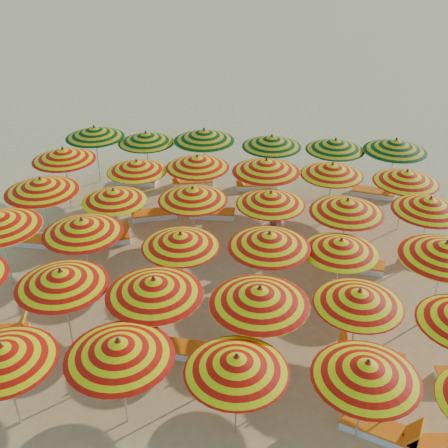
{
  "coord_description": "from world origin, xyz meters",
  "views": [
    {
      "loc": [
        1.78,
        -14.71,
        10.51
      ],
      "look_at": [
        0.0,
        0.5,
        1.6
      ],
      "focal_mm": 45.0,
      "sensor_mm": 36.0,
      "label": 1
    }
  ],
  "objects_px": {
    "umbrella_25": "(137,166)",
    "umbrella_27": "(266,166)",
    "umbrella_33": "(272,141)",
    "lounger_0": "(381,430)",
    "umbrella_15": "(269,240)",
    "umbrella_31": "(146,138)",
    "lounger_8": "(106,240)",
    "umbrella_2": "(119,349)",
    "umbrella_7": "(61,278)",
    "umbrella_24": "(63,154)",
    "umbrella_3": "(237,364)",
    "umbrella_21": "(271,198)",
    "umbrella_8": "(154,287)",
    "umbrella_19": "(114,195)",
    "lounger_10": "(283,247)",
    "lounger_17": "(255,185)",
    "umbrella_22": "(347,206)",
    "umbrella_34": "(335,145)",
    "lounger_11": "(356,264)",
    "lounger_9": "(179,246)",
    "lounger_18": "(374,192)",
    "umbrella_9": "(260,296)",
    "umbrella_16": "(341,246)",
    "lounger_3": "(179,349)",
    "umbrella_13": "(82,226)",
    "umbrella_17": "(446,250)",
    "umbrella_26": "(197,162)",
    "lounger_12": "(434,259)",
    "umbrella_14": "(181,240)",
    "lounger_7": "(37,240)",
    "beachgoer_b": "(272,233)",
    "lounger_13": "(155,214)",
    "umbrella_1": "(2,354)",
    "umbrella_4": "(367,370)",
    "umbrella_20": "(193,194)",
    "umbrella_28": "(332,169)",
    "beachgoer_a": "(278,241)",
    "lounger_1": "(446,447)",
    "lounger_4": "(369,357)",
    "umbrella_23": "(430,205)",
    "lounger_15": "(138,180)",
    "umbrella_18": "(41,185)",
    "umbrella_29": "(407,177)",
    "umbrella_30": "(94,132)",
    "umbrella_10": "(359,298)",
    "lounger_6": "(77,279)"
  },
  "relations": [
    {
      "from": "umbrella_25",
      "to": "umbrella_27",
      "type": "bearing_deg",
      "value": 0.73
    },
    {
      "from": "umbrella_33",
      "to": "lounger_0",
      "type": "height_order",
      "value": "umbrella_33"
    },
    {
      "from": "umbrella_15",
      "to": "umbrella_31",
      "type": "bearing_deg",
      "value": 125.81
    },
    {
      "from": "lounger_8",
      "to": "umbrella_2",
      "type": "bearing_deg",
      "value": -92.74
    },
    {
      "from": "umbrella_7",
      "to": "umbrella_24",
      "type": "bearing_deg",
      "value": 110.26
    },
    {
      "from": "umbrella_3",
      "to": "umbrella_21",
      "type": "relative_size",
      "value": 0.94
    },
    {
      "from": "umbrella_8",
      "to": "umbrella_19",
      "type": "height_order",
      "value": "umbrella_8"
    },
    {
      "from": "lounger_10",
      "to": "lounger_17",
      "type": "distance_m",
      "value": 4.87
    },
    {
      "from": "umbrella_27",
      "to": "umbrella_22",
      "type": "bearing_deg",
      "value": -43.71
    },
    {
      "from": "umbrella_34",
      "to": "lounger_11",
      "type": "relative_size",
      "value": 1.54
    },
    {
      "from": "lounger_9",
      "to": "lounger_18",
      "type": "xyz_separation_m",
      "value": [
        7.13,
        4.92,
        0.0
      ]
    },
    {
      "from": "umbrella_9",
      "to": "umbrella_27",
      "type": "bearing_deg",
      "value": 91.72
    },
    {
      "from": "umbrella_16",
      "to": "lounger_3",
      "type": "height_order",
      "value": "umbrella_16"
    },
    {
      "from": "umbrella_13",
      "to": "umbrella_17",
      "type": "distance_m",
      "value": 10.21
    },
    {
      "from": "umbrella_8",
      "to": "umbrella_26",
      "type": "bearing_deg",
      "value": 91.19
    },
    {
      "from": "umbrella_16",
      "to": "lounger_11",
      "type": "bearing_deg",
      "value": 67.35
    },
    {
      "from": "lounger_12",
      "to": "umbrella_14",
      "type": "bearing_deg",
      "value": 37.97
    },
    {
      "from": "lounger_7",
      "to": "beachgoer_b",
      "type": "relative_size",
      "value": 1.38
    },
    {
      "from": "umbrella_19",
      "to": "lounger_3",
      "type": "height_order",
      "value": "umbrella_19"
    },
    {
      "from": "lounger_7",
      "to": "lounger_13",
      "type": "distance_m",
      "value": 4.39
    },
    {
      "from": "umbrella_1",
      "to": "umbrella_31",
      "type": "bearing_deg",
      "value": 89.55
    },
    {
      "from": "lounger_8",
      "to": "lounger_10",
      "type": "bearing_deg",
      "value": -20.79
    },
    {
      "from": "umbrella_4",
      "to": "umbrella_1",
      "type": "bearing_deg",
      "value": -176.86
    },
    {
      "from": "umbrella_2",
      "to": "umbrella_20",
      "type": "distance_m",
      "value": 7.47
    },
    {
      "from": "lounger_9",
      "to": "lounger_12",
      "type": "relative_size",
      "value": 0.98
    },
    {
      "from": "umbrella_9",
      "to": "umbrella_21",
      "type": "height_order",
      "value": "umbrella_9"
    },
    {
      "from": "umbrella_28",
      "to": "lounger_18",
      "type": "xyz_separation_m",
      "value": [
        2.0,
        2.29,
        -1.97
      ]
    },
    {
      "from": "lounger_12",
      "to": "beachgoer_a",
      "type": "bearing_deg",
      "value": 22.6
    },
    {
      "from": "lounger_1",
      "to": "beachgoer_a",
      "type": "xyz_separation_m",
      "value": [
        -3.92,
        7.14,
        0.61
      ]
    },
    {
      "from": "umbrella_28",
      "to": "lounger_4",
      "type": "xyz_separation_m",
      "value": [
        0.79,
        -7.36,
        -1.97
      ]
    },
    {
      "from": "umbrella_15",
      "to": "umbrella_23",
      "type": "height_order",
      "value": "umbrella_15"
    },
    {
      "from": "umbrella_26",
      "to": "umbrella_27",
      "type": "relative_size",
      "value": 1.04
    },
    {
      "from": "umbrella_33",
      "to": "lounger_15",
      "type": "relative_size",
      "value": 1.72
    },
    {
      "from": "lounger_13",
      "to": "beachgoer_a",
      "type": "xyz_separation_m",
      "value": [
        4.7,
        -2.37,
        0.61
      ]
    },
    {
      "from": "lounger_3",
      "to": "umbrella_2",
      "type": "bearing_deg",
      "value": 77.0
    },
    {
      "from": "umbrella_16",
      "to": "umbrella_19",
      "type": "bearing_deg",
      "value": 162.39
    },
    {
      "from": "umbrella_15",
      "to": "umbrella_31",
      "type": "xyz_separation_m",
      "value": [
        -5.32,
        7.38,
        -0.07
      ]
    },
    {
      "from": "lounger_0",
      "to": "umbrella_9",
      "type": "bearing_deg",
      "value": 168.9
    },
    {
      "from": "umbrella_18",
      "to": "lounger_11",
      "type": "relative_size",
      "value": 1.72
    },
    {
      "from": "umbrella_29",
      "to": "lounger_1",
      "type": "bearing_deg",
      "value": -92.28
    },
    {
      "from": "umbrella_30",
      "to": "lounger_15",
      "type": "relative_size",
      "value": 1.49
    },
    {
      "from": "umbrella_10",
      "to": "lounger_1",
      "type": "relative_size",
      "value": 1.48
    },
    {
      "from": "umbrella_28",
      "to": "umbrella_34",
      "type": "bearing_deg",
      "value": 84.24
    },
    {
      "from": "umbrella_2",
      "to": "umbrella_9",
      "type": "bearing_deg",
      "value": 36.24
    },
    {
      "from": "umbrella_10",
      "to": "lounger_3",
      "type": "bearing_deg",
      "value": -177.27
    },
    {
      "from": "umbrella_9",
      "to": "lounger_15",
      "type": "xyz_separation_m",
      "value": [
        -5.71,
        10.22,
        -2.14
      ]
    },
    {
      "from": "umbrella_2",
      "to": "umbrella_8",
      "type": "distance_m",
      "value": 2.19
    },
    {
      "from": "umbrella_29",
      "to": "lounger_10",
      "type": "relative_size",
      "value": 1.62
    },
    {
      "from": "umbrella_8",
      "to": "lounger_6",
      "type": "bearing_deg",
      "value": 138.49
    },
    {
      "from": "beachgoer_b",
      "to": "lounger_12",
      "type": "bearing_deg",
      "value": -160.73
    }
  ]
}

